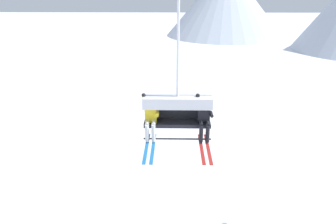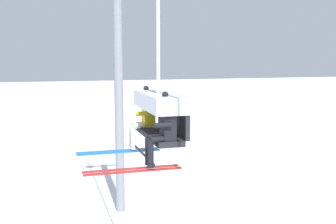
{
  "view_description": "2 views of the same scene",
  "coord_description": "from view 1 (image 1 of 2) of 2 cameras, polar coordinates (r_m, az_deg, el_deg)",
  "views": [
    {
      "loc": [
        0.66,
        -9.22,
        8.65
      ],
      "look_at": [
        0.49,
        -0.92,
        5.39
      ],
      "focal_mm": 35.0,
      "sensor_mm": 36.0,
      "label": 1
    },
    {
      "loc": [
        8.41,
        -2.83,
        6.52
      ],
      "look_at": [
        0.85,
        -0.64,
        5.46
      ],
      "focal_mm": 45.0,
      "sensor_mm": 36.0,
      "label": 2
    }
  ],
  "objects": [
    {
      "name": "mountain_peak_west",
      "position": [
        60.47,
        10.03,
        18.58
      ],
      "size": [
        20.42,
        20.42,
        11.85
      ],
      "color": "silver",
      "rests_on": "ground_plane"
    },
    {
      "name": "chairlift_chair",
      "position": [
        9.03,
        1.65,
        1.55
      ],
      "size": [
        1.89,
        0.74,
        4.56
      ],
      "color": "#232328"
    },
    {
      "name": "skier_yellow",
      "position": [
        8.97,
        -3.08,
        -0.92
      ],
      "size": [
        0.48,
        1.7,
        1.34
      ],
      "color": "yellow"
    },
    {
      "name": "skier_black",
      "position": [
        8.99,
        6.3,
        -0.99
      ],
      "size": [
        0.48,
        1.7,
        1.34
      ],
      "color": "black"
    }
  ]
}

